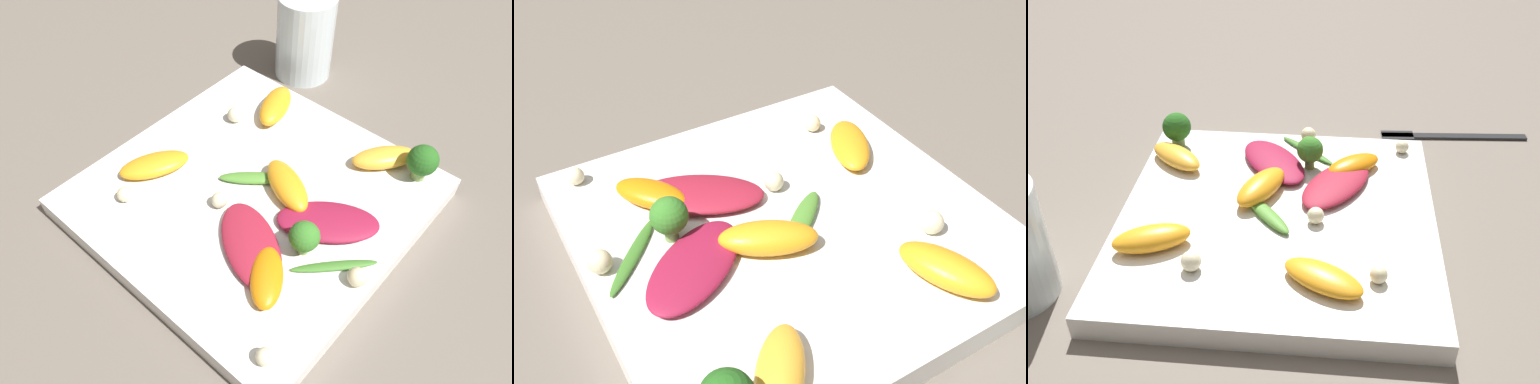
% 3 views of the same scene
% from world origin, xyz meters
% --- Properties ---
extents(ground_plane, '(2.40, 2.40, 0.00)m').
position_xyz_m(ground_plane, '(0.00, 0.00, 0.00)').
color(ground_plane, '#6B6056').
extents(plate, '(0.31, 0.31, 0.02)m').
position_xyz_m(plate, '(0.00, 0.00, 0.01)').
color(plate, white).
rests_on(plate, ground_plane).
extents(fork, '(0.18, 0.03, 0.01)m').
position_xyz_m(fork, '(-0.18, -0.21, 0.00)').
color(fork, '#262628').
rests_on(fork, ground_plane).
extents(radicchio_leaf_0, '(0.10, 0.11, 0.01)m').
position_xyz_m(radicchio_leaf_0, '(0.01, -0.08, 0.03)').
color(radicchio_leaf_0, maroon).
rests_on(radicchio_leaf_0, plate).
extents(radicchio_leaf_1, '(0.10, 0.11, 0.01)m').
position_xyz_m(radicchio_leaf_1, '(-0.06, -0.05, 0.03)').
color(radicchio_leaf_1, maroon).
rests_on(radicchio_leaf_1, plate).
extents(orange_segment_0, '(0.08, 0.06, 0.02)m').
position_xyz_m(orange_segment_0, '(-0.05, 0.10, 0.03)').
color(orange_segment_0, orange).
rests_on(orange_segment_0, plate).
extents(orange_segment_1, '(0.08, 0.06, 0.02)m').
position_xyz_m(orange_segment_1, '(0.11, 0.06, 0.03)').
color(orange_segment_1, orange).
rests_on(orange_segment_1, plate).
extents(orange_segment_2, '(0.07, 0.07, 0.02)m').
position_xyz_m(orange_segment_2, '(0.12, -0.08, 0.03)').
color(orange_segment_2, '#FCAD33').
rests_on(orange_segment_2, plate).
extents(orange_segment_3, '(0.07, 0.06, 0.02)m').
position_xyz_m(orange_segment_3, '(-0.07, -0.08, 0.03)').
color(orange_segment_3, orange).
rests_on(orange_segment_3, plate).
extents(orange_segment_4, '(0.06, 0.08, 0.02)m').
position_xyz_m(orange_segment_4, '(0.02, -0.03, 0.03)').
color(orange_segment_4, orange).
rests_on(orange_segment_4, plate).
extents(broccoli_floret_0, '(0.03, 0.03, 0.04)m').
position_xyz_m(broccoli_floret_0, '(-0.03, -0.08, 0.05)').
color(broccoli_floret_0, '#7A9E51').
rests_on(broccoli_floret_0, plate).
extents(broccoli_floret_1, '(0.03, 0.03, 0.04)m').
position_xyz_m(broccoli_floret_1, '(0.13, -0.12, 0.05)').
color(broccoli_floret_1, '#7A9E51').
rests_on(broccoli_floret_1, plate).
extents(arugula_sprig_0, '(0.07, 0.06, 0.00)m').
position_xyz_m(arugula_sprig_0, '(-0.02, -0.12, 0.03)').
color(arugula_sprig_0, '#3D7528').
rests_on(arugula_sprig_0, plate).
extents(arugula_sprig_1, '(0.06, 0.07, 0.01)m').
position_xyz_m(arugula_sprig_1, '(0.01, 0.01, 0.03)').
color(arugula_sprig_1, '#518E33').
rests_on(arugula_sprig_1, plate).
extents(macadamia_nut_0, '(0.02, 0.02, 0.02)m').
position_xyz_m(macadamia_nut_0, '(-0.02, -0.14, 0.03)').
color(macadamia_nut_0, beige).
rests_on(macadamia_nut_0, plate).
extents(macadamia_nut_1, '(0.02, 0.02, 0.02)m').
position_xyz_m(macadamia_nut_1, '(-0.10, 0.09, 0.03)').
color(macadamia_nut_1, beige).
rests_on(macadamia_nut_1, plate).
extents(macadamia_nut_2, '(0.02, 0.02, 0.02)m').
position_xyz_m(macadamia_nut_2, '(-0.04, 0.01, 0.03)').
color(macadamia_nut_2, beige).
rests_on(macadamia_nut_2, plate).
extents(macadamia_nut_3, '(0.02, 0.02, 0.02)m').
position_xyz_m(macadamia_nut_3, '(-0.13, -0.13, 0.03)').
color(macadamia_nut_3, beige).
rests_on(macadamia_nut_3, plate).
extents(macadamia_nut_4, '(0.02, 0.02, 0.02)m').
position_xyz_m(macadamia_nut_4, '(0.07, 0.09, 0.03)').
color(macadamia_nut_4, beige).
rests_on(macadamia_nut_4, plate).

